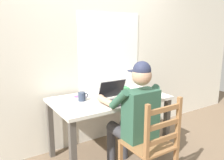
% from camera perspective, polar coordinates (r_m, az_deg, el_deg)
% --- Properties ---
extents(ground_plane, '(8.00, 8.00, 0.00)m').
position_cam_1_polar(ground_plane, '(2.99, -0.57, -18.08)').
color(ground_plane, brown).
extents(back_wall, '(6.00, 0.08, 2.60)m').
position_cam_1_polar(back_wall, '(2.99, -5.37, 8.16)').
color(back_wall, silver).
rests_on(back_wall, ground).
extents(desk, '(1.35, 0.78, 0.74)m').
position_cam_1_polar(desk, '(2.72, -0.60, -6.36)').
color(desk, beige).
rests_on(desk, ground).
extents(seated_person, '(0.50, 0.60, 1.24)m').
position_cam_1_polar(seated_person, '(2.35, 5.59, -8.47)').
color(seated_person, '#2D5642').
rests_on(seated_person, ground).
extents(wooden_chair, '(0.42, 0.42, 0.93)m').
position_cam_1_polar(wooden_chair, '(2.25, 10.04, -15.86)').
color(wooden_chair, olive).
rests_on(wooden_chair, ground).
extents(laptop, '(0.33, 0.32, 0.22)m').
position_cam_1_polar(laptop, '(2.54, 1.13, -4.19)').
color(laptop, '#232328').
rests_on(laptop, desk).
extents(computer_mouse, '(0.06, 0.10, 0.03)m').
position_cam_1_polar(computer_mouse, '(2.66, 7.44, -4.34)').
color(computer_mouse, '#232328').
rests_on(computer_mouse, desk).
extents(coffee_mug_white, '(0.12, 0.08, 0.10)m').
position_cam_1_polar(coffee_mug_white, '(2.76, 6.28, -2.97)').
color(coffee_mug_white, white).
rests_on(coffee_mug_white, desk).
extents(coffee_mug_dark, '(0.12, 0.09, 0.10)m').
position_cam_1_polar(coffee_mug_dark, '(2.57, -7.57, -4.15)').
color(coffee_mug_dark, '#2D384C').
rests_on(coffee_mug_dark, desk).
extents(book_stack_main, '(0.19, 0.15, 0.05)m').
position_cam_1_polar(book_stack_main, '(2.96, 2.55, -2.30)').
color(book_stack_main, gold).
rests_on(book_stack_main, desk).
extents(paper_pile_near_laptop, '(0.22, 0.17, 0.02)m').
position_cam_1_polar(paper_pile_near_laptop, '(2.99, 8.25, -2.65)').
color(paper_pile_near_laptop, silver).
rests_on(paper_pile_near_laptop, desk).
extents(paper_pile_back_corner, '(0.26, 0.18, 0.02)m').
position_cam_1_polar(paper_pile_back_corner, '(2.69, -12.46, -4.49)').
color(paper_pile_back_corner, white).
rests_on(paper_pile_back_corner, desk).
extents(paper_pile_side, '(0.20, 0.15, 0.01)m').
position_cam_1_polar(paper_pile_side, '(2.74, 10.07, -4.12)').
color(paper_pile_side, white).
rests_on(paper_pile_side, desk).
extents(landscape_photo_print, '(0.14, 0.10, 0.00)m').
position_cam_1_polar(landscape_photo_print, '(2.76, -8.13, -4.06)').
color(landscape_photo_print, '#7A4293').
rests_on(landscape_photo_print, desk).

